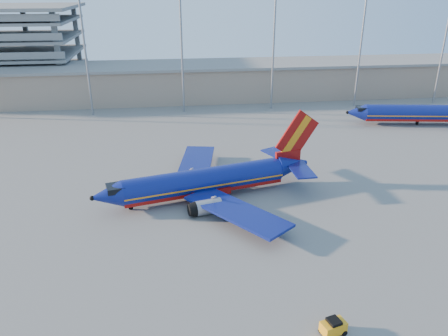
{
  "coord_description": "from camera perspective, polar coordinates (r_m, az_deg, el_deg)",
  "views": [
    {
      "loc": [
        -8.35,
        -49.74,
        26.75
      ],
      "look_at": [
        -1.48,
        3.18,
        4.0
      ],
      "focal_mm": 35.0,
      "sensor_mm": 36.0,
      "label": 1
    }
  ],
  "objects": [
    {
      "name": "aircraft_second",
      "position": [
        97.55,
        24.55,
        6.57
      ],
      "size": [
        31.43,
        12.15,
        10.69
      ],
      "rotation": [
        0.0,
        0.0,
        -0.15
      ],
      "color": "navy",
      "rests_on": "ground"
    },
    {
      "name": "baggage_tug",
      "position": [
        39.07,
        14.09,
        -19.45
      ],
      "size": [
        2.31,
        1.75,
        1.48
      ],
      "rotation": [
        0.0,
        0.0,
        0.27
      ],
      "color": "orange",
      "rests_on": "ground"
    },
    {
      "name": "terminal_building",
      "position": [
        111.57,
        2.27,
        11.47
      ],
      "size": [
        122.0,
        16.0,
        8.5
      ],
      "color": "gray",
      "rests_on": "ground"
    },
    {
      "name": "light_mast_row",
      "position": [
        97.1,
        0.57,
        17.65
      ],
      "size": [
        101.6,
        1.6,
        28.65
      ],
      "color": "gray",
      "rests_on": "ground"
    },
    {
      "name": "ground",
      "position": [
        57.09,
        1.9,
        -4.86
      ],
      "size": [
        220.0,
        220.0,
        0.0
      ],
      "primitive_type": "plane",
      "color": "slate",
      "rests_on": "ground"
    },
    {
      "name": "aircraft_main",
      "position": [
        58.44,
        -1.88,
        -1.66
      ],
      "size": [
        31.25,
        29.7,
        10.75
      ],
      "rotation": [
        0.0,
        0.0,
        0.24
      ],
      "color": "navy",
      "rests_on": "ground"
    }
  ]
}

